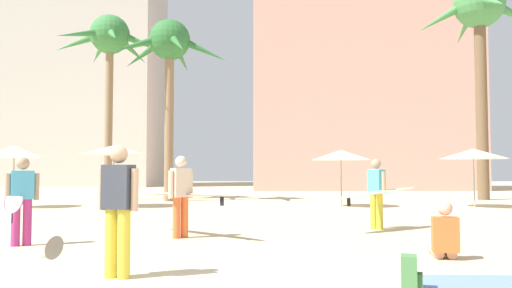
% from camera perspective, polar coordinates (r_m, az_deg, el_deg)
% --- Properties ---
extents(hotel_pink, '(16.26, 8.26, 14.91)m').
position_cam_1_polar(hotel_pink, '(40.12, 11.56, 5.74)').
color(hotel_pink, '#DB9989').
rests_on(hotel_pink, ground).
extents(palm_tree_far_left, '(5.65, 5.26, 9.02)m').
position_cam_1_polar(palm_tree_far_left, '(26.29, -16.03, 10.61)').
color(palm_tree_far_left, '#896B4C').
rests_on(palm_tree_far_left, ground).
extents(palm_tree_left, '(6.20, 6.31, 10.84)m').
position_cam_1_polar(palm_tree_left, '(27.88, 23.83, 12.73)').
color(palm_tree_left, brown).
rests_on(palm_tree_left, ground).
extents(palm_tree_center, '(5.36, 5.35, 8.46)m').
position_cam_1_polar(palm_tree_center, '(24.43, -9.60, 10.11)').
color(palm_tree_center, '#896B4C').
rests_on(palm_tree_center, ground).
extents(cafe_umbrella_0, '(2.14, 2.14, 2.37)m').
position_cam_1_polar(cafe_umbrella_0, '(21.52, -25.38, -0.79)').
color(cafe_umbrella_0, gray).
rests_on(cafe_umbrella_0, ground).
extents(cafe_umbrella_1, '(2.31, 2.31, 2.22)m').
position_cam_1_polar(cafe_umbrella_1, '(20.18, 9.59, -1.23)').
color(cafe_umbrella_1, gray).
rests_on(cafe_umbrella_1, ground).
extents(cafe_umbrella_2, '(2.61, 2.61, 2.40)m').
position_cam_1_polar(cafe_umbrella_2, '(20.62, -15.54, -0.66)').
color(cafe_umbrella_2, gray).
rests_on(cafe_umbrella_2, ground).
extents(cafe_umbrella_3, '(2.52, 2.52, 2.25)m').
position_cam_1_polar(cafe_umbrella_3, '(21.31, 23.28, -1.02)').
color(cafe_umbrella_3, gray).
rests_on(cafe_umbrella_3, ground).
extents(beach_towel, '(1.88, 0.88, 0.01)m').
position_cam_1_polar(beach_towel, '(7.23, 24.48, -13.93)').
color(beach_towel, '#6684E0').
rests_on(beach_towel, ground).
extents(backpack, '(0.30, 0.34, 0.42)m').
position_cam_1_polar(backpack, '(6.38, 16.98, -13.79)').
color(backpack, '#437C44').
rests_on(backpack, ground).
extents(person_mid_left, '(2.49, 2.42, 1.72)m').
position_cam_1_polar(person_mid_left, '(10.99, -8.24, -5.50)').
color(person_mid_left, orange).
rests_on(person_mid_left, ground).
extents(person_far_left, '(2.36, 1.91, 1.70)m').
position_cam_1_polar(person_far_left, '(12.53, 13.56, -5.17)').
color(person_far_left, gold).
rests_on(person_far_left, ground).
extents(person_far_right, '(1.59, 3.03, 1.67)m').
position_cam_1_polar(person_far_right, '(10.48, -24.95, -5.46)').
color(person_far_right, '#B7337F').
rests_on(person_far_right, ground).
extents(person_mid_center, '(0.53, 0.97, 0.93)m').
position_cam_1_polar(person_mid_center, '(8.90, 20.35, -9.81)').
color(person_mid_center, '#D1A889').
rests_on(person_mid_center, ground).
extents(person_near_left, '(0.60, 0.34, 1.75)m').
position_cam_1_polar(person_near_left, '(7.00, -15.12, -6.58)').
color(person_near_left, gold).
rests_on(person_near_left, ground).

